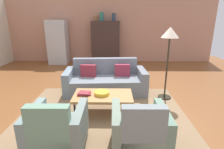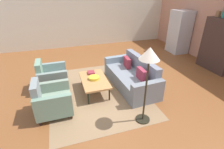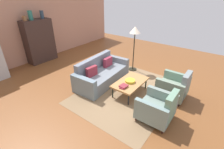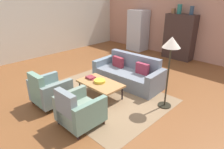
{
  "view_description": "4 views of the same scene",
  "coord_description": "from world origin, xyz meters",
  "views": [
    {
      "loc": [
        0.2,
        -3.98,
        1.9
      ],
      "look_at": [
        0.14,
        -0.21,
        0.73
      ],
      "focal_mm": 29.01,
      "sensor_mm": 36.0,
      "label": 1
    },
    {
      "loc": [
        4.04,
        -1.37,
        2.68
      ],
      "look_at": [
        0.09,
        -0.1,
        0.55
      ],
      "focal_mm": 26.98,
      "sensor_mm": 36.0,
      "label": 2
    },
    {
      "loc": [
        -3.78,
        -2.7,
        2.93
      ],
      "look_at": [
        -0.15,
        0.04,
        0.5
      ],
      "focal_mm": 26.02,
      "sensor_mm": 36.0,
      "label": 3
    },
    {
      "loc": [
        3.5,
        -3.73,
        2.62
      ],
      "look_at": [
        0.09,
        -0.27,
        0.58
      ],
      "focal_mm": 31.91,
      "sensor_mm": 36.0,
      "label": 4
    }
  ],
  "objects": [
    {
      "name": "ground_plane",
      "position": [
        0.0,
        0.0,
        0.0
      ],
      "size": [
        10.96,
        10.96,
        0.0
      ],
      "primitive_type": "plane",
      "color": "brown"
    },
    {
      "name": "wall_back",
      "position": [
        0.0,
        4.28,
        1.4
      ],
      "size": [
        9.13,
        0.12,
        2.8
      ],
      "primitive_type": "cube",
      "color": "tan",
      "rests_on": "ground"
    },
    {
      "name": "area_rug",
      "position": [
        -0.04,
        -0.53,
        0.0
      ],
      "size": [
        3.4,
        2.6,
        0.01
      ],
      "primitive_type": "cube",
      "color": "#896D4D",
      "rests_on": "ground"
    },
    {
      "name": "couch",
      "position": [
        -0.04,
        0.61,
        0.29
      ],
      "size": [
        2.15,
        1.02,
        0.86
      ],
      "rotation": [
        0.0,
        0.0,
        3.2
      ],
      "color": "slate",
      "rests_on": "ground"
    },
    {
      "name": "coffee_table",
      "position": [
        -0.04,
        -0.58,
        0.37
      ],
      "size": [
        1.2,
        0.7,
        0.41
      ],
      "color": "black",
      "rests_on": "ground"
    },
    {
      "name": "armchair_left",
      "position": [
        -0.64,
        -1.75,
        0.34
      ],
      "size": [
        0.81,
        0.81,
        0.88
      ],
      "rotation": [
        0.0,
        0.0,
        0.01
      ],
      "color": "#3B1B11",
      "rests_on": "ground"
    },
    {
      "name": "armchair_right",
      "position": [
        0.56,
        -1.75,
        0.34
      ],
      "size": [
        0.81,
        0.81,
        0.88
      ],
      "rotation": [
        0.0,
        0.0,
        0.01
      ],
      "color": "#29291B",
      "rests_on": "ground"
    },
    {
      "name": "fruit_bowl",
      "position": [
        -0.06,
        -0.58,
        0.44
      ],
      "size": [
        0.3,
        0.3,
        0.07
      ],
      "primitive_type": "cylinder",
      "color": "gold",
      "rests_on": "coffee_table"
    },
    {
      "name": "book_stack",
      "position": [
        -0.42,
        -0.59,
        0.44
      ],
      "size": [
        0.29,
        0.22,
        0.06
      ],
      "color": "maroon",
      "rests_on": "coffee_table"
    },
    {
      "name": "cabinet",
      "position": [
        -0.2,
        3.94,
        0.9
      ],
      "size": [
        1.2,
        0.51,
        1.8
      ],
      "color": "#372621",
      "rests_on": "ground"
    },
    {
      "name": "vase_tall",
      "position": [
        -0.6,
        3.93,
        1.9
      ],
      "size": [
        0.17,
        0.17,
        0.19
      ],
      "primitive_type": "cylinder",
      "color": "brown",
      "rests_on": "cabinet"
    },
    {
      "name": "vase_round",
      "position": [
        -0.35,
        3.93,
        1.98
      ],
      "size": [
        0.17,
        0.17,
        0.36
      ],
      "primitive_type": "cylinder",
      "color": "#276E61",
      "rests_on": "cabinet"
    },
    {
      "name": "vase_small",
      "position": [
        0.15,
        3.93,
        1.96
      ],
      "size": [
        0.15,
        0.15,
        0.31
      ],
      "primitive_type": "cylinder",
      "color": "#2B3D50",
      "rests_on": "cabinet"
    },
    {
      "name": "floor_lamp",
      "position": [
        1.45,
        0.2,
        1.44
      ],
      "size": [
        0.4,
        0.4,
        1.72
      ],
      "color": "black",
      "rests_on": "ground"
    }
  ]
}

